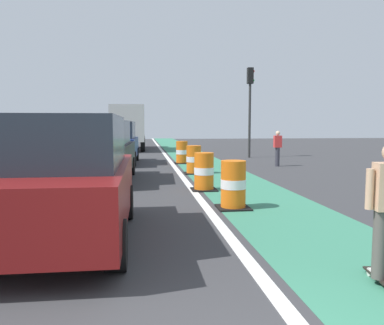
{
  "coord_description": "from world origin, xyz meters",
  "views": [
    {
      "loc": [
        -0.56,
        -2.04,
        1.9
      ],
      "look_at": [
        0.49,
        6.14,
        1.1
      ],
      "focal_mm": 36.83,
      "sensor_mm": 36.0,
      "label": 1
    }
  ],
  "objects_px": {
    "traffic_barrel_back": "(194,160)",
    "delivery_truck_down_block": "(129,125)",
    "traffic_barrel_front": "(233,185)",
    "traffic_light_corner": "(250,96)",
    "parked_suv_third": "(117,142)",
    "parked_suv_nearest": "(70,178)",
    "parked_suv_second": "(103,150)",
    "pedestrian_crossing": "(278,147)",
    "traffic_barrel_far": "(182,153)",
    "traffic_barrel_mid": "(204,172)"
  },
  "relations": [
    {
      "from": "traffic_barrel_back",
      "to": "delivery_truck_down_block",
      "type": "relative_size",
      "value": 0.14
    },
    {
      "from": "traffic_barrel_front",
      "to": "delivery_truck_down_block",
      "type": "distance_m",
      "value": 21.57
    },
    {
      "from": "delivery_truck_down_block",
      "to": "traffic_light_corner",
      "type": "bearing_deg",
      "value": -48.01
    },
    {
      "from": "delivery_truck_down_block",
      "to": "traffic_barrel_back",
      "type": "bearing_deg",
      "value": -78.94
    },
    {
      "from": "parked_suv_third",
      "to": "parked_suv_nearest",
      "type": "bearing_deg",
      "value": -89.94
    },
    {
      "from": "parked_suv_second",
      "to": "pedestrian_crossing",
      "type": "relative_size",
      "value": 2.91
    },
    {
      "from": "traffic_barrel_front",
      "to": "traffic_barrel_back",
      "type": "distance_m",
      "value": 6.39
    },
    {
      "from": "parked_suv_nearest",
      "to": "traffic_barrel_front",
      "type": "relative_size",
      "value": 4.23
    },
    {
      "from": "traffic_barrel_back",
      "to": "parked_suv_third",
      "type": "bearing_deg",
      "value": 125.42
    },
    {
      "from": "traffic_barrel_back",
      "to": "traffic_barrel_far",
      "type": "relative_size",
      "value": 1.0
    },
    {
      "from": "parked_suv_third",
      "to": "traffic_barrel_far",
      "type": "xyz_separation_m",
      "value": [
        3.12,
        -0.4,
        -0.5
      ]
    },
    {
      "from": "parked_suv_nearest",
      "to": "traffic_light_corner",
      "type": "height_order",
      "value": "traffic_light_corner"
    },
    {
      "from": "traffic_barrel_far",
      "to": "traffic_light_corner",
      "type": "height_order",
      "value": "traffic_light_corner"
    },
    {
      "from": "parked_suv_third",
      "to": "traffic_barrel_front",
      "type": "height_order",
      "value": "parked_suv_third"
    },
    {
      "from": "traffic_barrel_mid",
      "to": "parked_suv_third",
      "type": "bearing_deg",
      "value": 109.56
    },
    {
      "from": "traffic_light_corner",
      "to": "pedestrian_crossing",
      "type": "height_order",
      "value": "traffic_light_corner"
    },
    {
      "from": "parked_suv_third",
      "to": "pedestrian_crossing",
      "type": "xyz_separation_m",
      "value": [
        7.3,
        -2.24,
        -0.17
      ]
    },
    {
      "from": "parked_suv_second",
      "to": "pedestrian_crossing",
      "type": "bearing_deg",
      "value": 26.66
    },
    {
      "from": "traffic_barrel_front",
      "to": "traffic_barrel_back",
      "type": "bearing_deg",
      "value": 90.48
    },
    {
      "from": "traffic_barrel_front",
      "to": "parked_suv_nearest",
      "type": "bearing_deg",
      "value": -146.56
    },
    {
      "from": "traffic_barrel_mid",
      "to": "delivery_truck_down_block",
      "type": "height_order",
      "value": "delivery_truck_down_block"
    },
    {
      "from": "traffic_barrel_back",
      "to": "traffic_barrel_far",
      "type": "bearing_deg",
      "value": 90.64
    },
    {
      "from": "parked_suv_second",
      "to": "traffic_barrel_front",
      "type": "distance_m",
      "value": 5.93
    },
    {
      "from": "parked_suv_nearest",
      "to": "traffic_barrel_mid",
      "type": "xyz_separation_m",
      "value": [
        2.93,
        4.66,
        -0.5
      ]
    },
    {
      "from": "traffic_barrel_far",
      "to": "pedestrian_crossing",
      "type": "bearing_deg",
      "value": -23.79
    },
    {
      "from": "traffic_barrel_mid",
      "to": "traffic_barrel_front",
      "type": "bearing_deg",
      "value": -84.01
    },
    {
      "from": "traffic_barrel_mid",
      "to": "delivery_truck_down_block",
      "type": "relative_size",
      "value": 0.14
    },
    {
      "from": "parked_suv_third",
      "to": "traffic_barrel_back",
      "type": "xyz_separation_m",
      "value": [
        3.16,
        -4.45,
        -0.5
      ]
    },
    {
      "from": "parked_suv_nearest",
      "to": "traffic_barrel_far",
      "type": "bearing_deg",
      "value": 76.12
    },
    {
      "from": "parked_suv_third",
      "to": "traffic_light_corner",
      "type": "relative_size",
      "value": 0.91
    },
    {
      "from": "parked_suv_third",
      "to": "traffic_barrel_front",
      "type": "xyz_separation_m",
      "value": [
        3.21,
        -10.84,
        -0.5
      ]
    },
    {
      "from": "parked_suv_third",
      "to": "traffic_barrel_back",
      "type": "height_order",
      "value": "parked_suv_third"
    },
    {
      "from": "traffic_barrel_front",
      "to": "pedestrian_crossing",
      "type": "height_order",
      "value": "pedestrian_crossing"
    },
    {
      "from": "traffic_barrel_mid",
      "to": "delivery_truck_down_block",
      "type": "xyz_separation_m",
      "value": [
        -2.7,
        18.78,
        1.31
      ]
    },
    {
      "from": "parked_suv_nearest",
      "to": "parked_suv_second",
      "type": "bearing_deg",
      "value": 91.18
    },
    {
      "from": "traffic_light_corner",
      "to": "pedestrian_crossing",
      "type": "bearing_deg",
      "value": -90.42
    },
    {
      "from": "traffic_barrel_back",
      "to": "traffic_light_corner",
      "type": "relative_size",
      "value": 0.21
    },
    {
      "from": "traffic_barrel_far",
      "to": "traffic_barrel_front",
      "type": "bearing_deg",
      "value": -89.46
    },
    {
      "from": "parked_suv_nearest",
      "to": "parked_suv_third",
      "type": "height_order",
      "value": "same"
    },
    {
      "from": "delivery_truck_down_block",
      "to": "traffic_barrel_front",
      "type": "bearing_deg",
      "value": -82.07
    },
    {
      "from": "parked_suv_third",
      "to": "traffic_barrel_far",
      "type": "height_order",
      "value": "parked_suv_third"
    },
    {
      "from": "traffic_barrel_mid",
      "to": "traffic_barrel_far",
      "type": "bearing_deg",
      "value": 88.78
    },
    {
      "from": "traffic_barrel_front",
      "to": "traffic_light_corner",
      "type": "relative_size",
      "value": 0.21
    },
    {
      "from": "traffic_barrel_mid",
      "to": "traffic_barrel_back",
      "type": "xyz_separation_m",
      "value": [
        0.21,
        3.85,
        0.0
      ]
    },
    {
      "from": "traffic_barrel_mid",
      "to": "traffic_light_corner",
      "type": "xyz_separation_m",
      "value": [
        4.39,
        10.9,
        2.97
      ]
    },
    {
      "from": "traffic_barrel_front",
      "to": "delivery_truck_down_block",
      "type": "xyz_separation_m",
      "value": [
        -2.97,
        21.32,
        1.31
      ]
    },
    {
      "from": "delivery_truck_down_block",
      "to": "traffic_light_corner",
      "type": "distance_m",
      "value": 10.73
    },
    {
      "from": "parked_suv_second",
      "to": "traffic_barrel_far",
      "type": "distance_m",
      "value": 6.47
    },
    {
      "from": "traffic_barrel_far",
      "to": "traffic_barrel_back",
      "type": "bearing_deg",
      "value": -89.36
    },
    {
      "from": "traffic_barrel_far",
      "to": "traffic_barrel_mid",
      "type": "bearing_deg",
      "value": -91.22
    }
  ]
}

